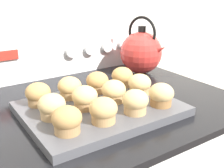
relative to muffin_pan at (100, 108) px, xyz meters
The scene contains 15 objects.
control_panel 0.38m from the muffin_pan, 85.66° to the left, with size 0.78×0.07×0.18m.
muffin_pan is the anchor object (origin of this frame).
muffin_r0_c0 0.17m from the muffin_pan, 147.29° to the right, with size 0.07×0.07×0.06m.
muffin_r0_c1 0.11m from the muffin_pan, 116.92° to the right, with size 0.07×0.07×0.06m.
muffin_r0_c2 0.11m from the muffin_pan, 62.65° to the right, with size 0.07×0.07×0.06m.
muffin_r0_c3 0.17m from the muffin_pan, 34.65° to the right, with size 0.07×0.07×0.06m.
muffin_r1_c0 0.14m from the muffin_pan, behind, with size 0.07×0.07×0.06m.
muffin_r1_c1 0.06m from the muffin_pan, behind, with size 0.07×0.07×0.06m.
muffin_r1_c2 0.06m from the muffin_pan, ahead, with size 0.07×0.07×0.06m.
muffin_r1_c3 0.14m from the muffin_pan, ahead, with size 0.07×0.07×0.06m.
muffin_r2_c0 0.17m from the muffin_pan, 145.88° to the left, with size 0.07×0.07×0.06m.
muffin_r2_c1 0.11m from the muffin_pan, 116.02° to the left, with size 0.07×0.07×0.06m.
muffin_r2_c2 0.11m from the muffin_pan, 63.08° to the left, with size 0.07×0.07×0.06m.
muffin_r2_c3 0.16m from the muffin_pan, 32.96° to the left, with size 0.07×0.07×0.06m.
tea_kettle 0.39m from the muffin_pan, 34.43° to the left, with size 0.16×0.19×0.22m.
Camera 1 is at (-0.38, -0.33, 1.21)m, focal length 45.00 mm.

